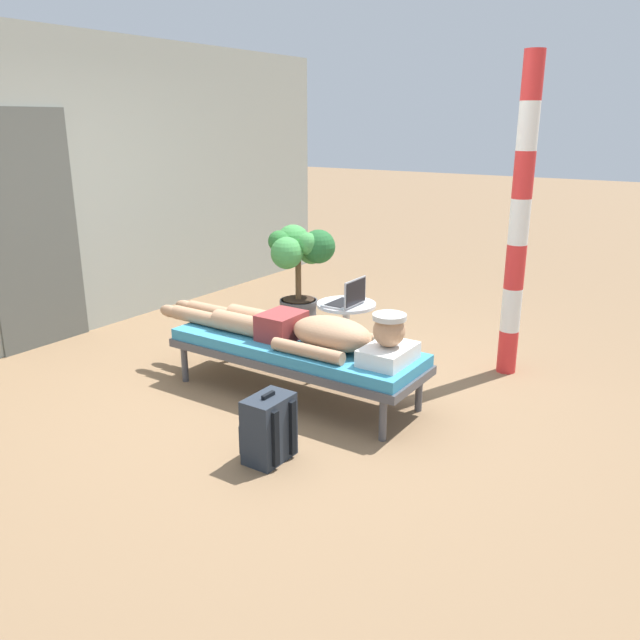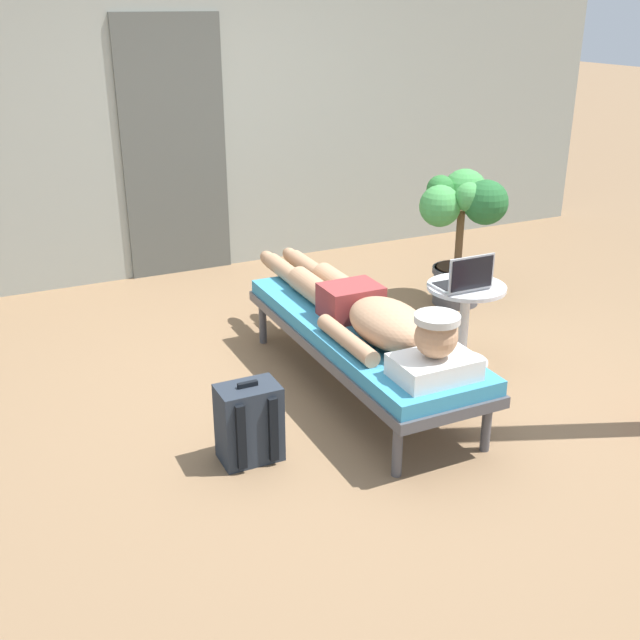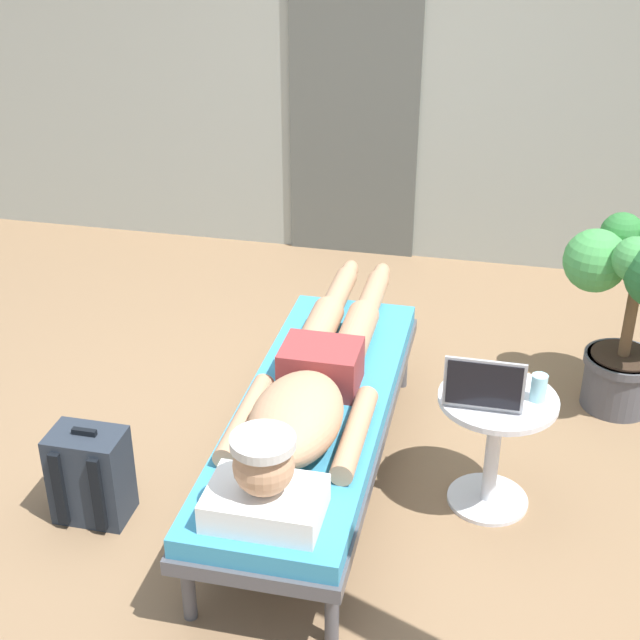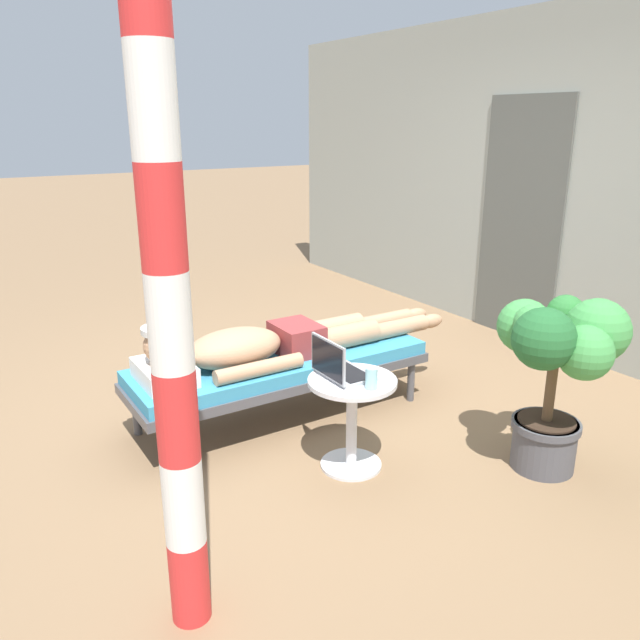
% 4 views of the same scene
% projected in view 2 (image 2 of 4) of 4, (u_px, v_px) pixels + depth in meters
% --- Properties ---
extents(ground_plane, '(40.00, 40.00, 0.00)m').
position_uv_depth(ground_plane, '(342.00, 380.00, 4.63)').
color(ground_plane, '#846647').
extents(house_wall_back, '(7.60, 0.20, 2.70)m').
position_uv_depth(house_wall_back, '(207.00, 103.00, 6.20)').
color(house_wall_back, '#999E93').
rests_on(house_wall_back, ground).
extents(house_door_panel, '(0.84, 0.03, 2.04)m').
position_uv_depth(house_door_panel, '(175.00, 150.00, 6.11)').
color(house_door_panel, '#545651').
rests_on(house_door_panel, ground).
extents(lounge_chair, '(0.62, 1.93, 0.42)m').
position_uv_depth(lounge_chair, '(360.00, 335.00, 4.40)').
color(lounge_chair, '#4C4C51').
rests_on(lounge_chair, ground).
extents(person_reclining, '(0.53, 2.17, 0.33)m').
position_uv_depth(person_reclining, '(368.00, 312.00, 4.26)').
color(person_reclining, white).
rests_on(person_reclining, lounge_chair).
extents(side_table, '(0.48, 0.48, 0.52)m').
position_uv_depth(side_table, '(465.00, 311.00, 4.72)').
color(side_table, silver).
rests_on(side_table, ground).
extents(laptop, '(0.31, 0.24, 0.23)m').
position_uv_depth(laptop, '(464.00, 280.00, 4.56)').
color(laptop, '#A5A8AD').
rests_on(laptop, side_table).
extents(drink_glass, '(0.06, 0.06, 0.11)m').
position_uv_depth(drink_glass, '(486.00, 272.00, 4.70)').
color(drink_glass, '#99D8E5').
rests_on(drink_glass, side_table).
extents(backpack, '(0.30, 0.26, 0.42)m').
position_uv_depth(backpack, '(249.00, 423.00, 3.78)').
color(backpack, '#262D38').
rests_on(backpack, ground).
extents(potted_plant, '(0.67, 0.66, 0.98)m').
position_uv_depth(potted_plant, '(464.00, 219.00, 5.58)').
color(potted_plant, '#4C4C51').
rests_on(potted_plant, ground).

